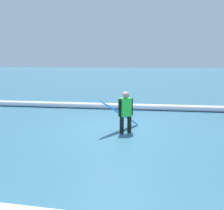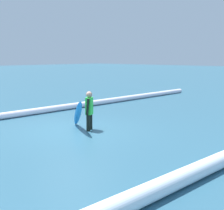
{
  "view_description": "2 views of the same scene",
  "coord_description": "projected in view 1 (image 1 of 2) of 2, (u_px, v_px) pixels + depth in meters",
  "views": [
    {
      "loc": [
        -1.22,
        8.64,
        2.39
      ],
      "look_at": [
        -0.34,
        2.85,
        1.37
      ],
      "focal_mm": 41.27,
      "sensor_mm": 36.0,
      "label": 1
    },
    {
      "loc": [
        7.54,
        8.89,
        2.62
      ],
      "look_at": [
        0.09,
        1.98,
        1.12
      ],
      "focal_mm": 53.57,
      "sensor_mm": 36.0,
      "label": 2
    }
  ],
  "objects": [
    {
      "name": "surfer",
      "position": [
        126.0,
        110.0,
        8.42
      ],
      "size": [
        0.46,
        0.39,
        1.39
      ],
      "rotation": [
        0.0,
        0.0,
        3.69
      ],
      "color": "black",
      "rests_on": "ground_plane"
    },
    {
      "name": "ground_plane",
      "position": [
        114.0,
        129.0,
        9.01
      ],
      "size": [
        150.35,
        150.35,
        0.0
      ],
      "primitive_type": "plane",
      "color": "#2D5C73"
    },
    {
      "name": "surfboard",
      "position": [
        120.0,
        114.0,
        8.84
      ],
      "size": [
        1.37,
        1.75,
        1.19
      ],
      "color": "#268CE5",
      "rests_on": "ground_plane"
    },
    {
      "name": "wave_crest_foreground",
      "position": [
        155.0,
        107.0,
        12.42
      ],
      "size": [
        23.69,
        0.37,
        0.29
      ],
      "primitive_type": "cylinder",
      "rotation": [
        0.0,
        1.57,
        0.0
      ],
      "color": "white",
      "rests_on": "ground_plane"
    }
  ]
}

